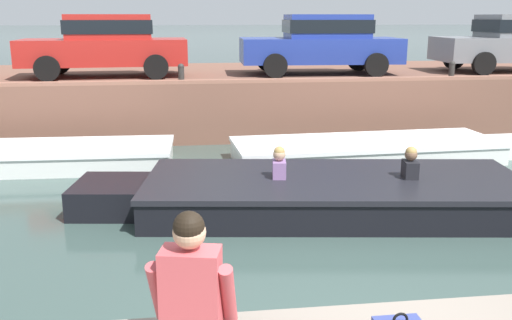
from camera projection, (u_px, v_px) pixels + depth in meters
name	position (u px, v px, depth m)	size (l,w,h in m)	color
ground_plane	(280.00, 208.00, 8.93)	(400.00, 400.00, 0.00)	#384C47
far_quay_wall	(234.00, 97.00, 16.12)	(60.00, 6.00, 1.42)	brown
far_wall_coping	(245.00, 81.00, 13.16)	(60.00, 0.24, 0.08)	#925F4C
boat_moored_west_white	(39.00, 157.00, 11.25)	(5.71, 1.88, 0.44)	white
boat_moored_central_white	(378.00, 150.00, 11.81)	(6.56, 2.07, 0.44)	white
motorboat_passing	(316.00, 194.00, 8.76)	(7.04, 3.07, 1.01)	black
car_left_inner_red	(106.00, 43.00, 14.29)	(4.15, 2.04, 1.54)	#B2231E
car_centre_blue	(322.00, 42.00, 14.98)	(4.21, 2.03, 1.54)	#233893
mooring_bollard_mid	(181.00, 73.00, 13.06)	(0.15, 0.15, 0.45)	#2D2B28
mooring_bollard_east	(452.00, 69.00, 13.88)	(0.15, 0.15, 0.45)	#2D2B28
person_seated_left	(193.00, 299.00, 3.53)	(0.58, 0.59, 0.97)	#282833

